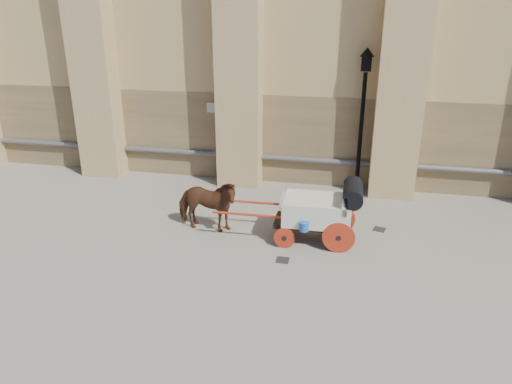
# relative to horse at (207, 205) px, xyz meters

# --- Properties ---
(ground) EXTENTS (90.00, 90.00, 0.00)m
(ground) POSITION_rel_horse_xyz_m (1.06, 0.09, -0.77)
(ground) COLOR #6F685B
(ground) RESTS_ON ground
(horse) EXTENTS (1.87, 0.95, 1.53)m
(horse) POSITION_rel_horse_xyz_m (0.00, 0.00, 0.00)
(horse) COLOR brown
(horse) RESTS_ON ground
(carriage) EXTENTS (3.85, 1.38, 1.68)m
(carriage) POSITION_rel_horse_xyz_m (3.12, 0.01, 0.14)
(carriage) COLOR black
(carriage) RESTS_ON ground
(street_lamp) EXTENTS (0.43, 0.43, 4.60)m
(street_lamp) POSITION_rel_horse_xyz_m (3.98, 3.70, 1.70)
(street_lamp) COLOR black
(street_lamp) RESTS_ON ground
(drain_grate_near) EXTENTS (0.32, 0.32, 0.01)m
(drain_grate_near) POSITION_rel_horse_xyz_m (2.29, -1.23, -0.76)
(drain_grate_near) COLOR black
(drain_grate_near) RESTS_ON ground
(drain_grate_far) EXTENTS (0.39, 0.39, 0.01)m
(drain_grate_far) POSITION_rel_horse_xyz_m (4.68, 0.99, -0.76)
(drain_grate_far) COLOR black
(drain_grate_far) RESTS_ON ground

